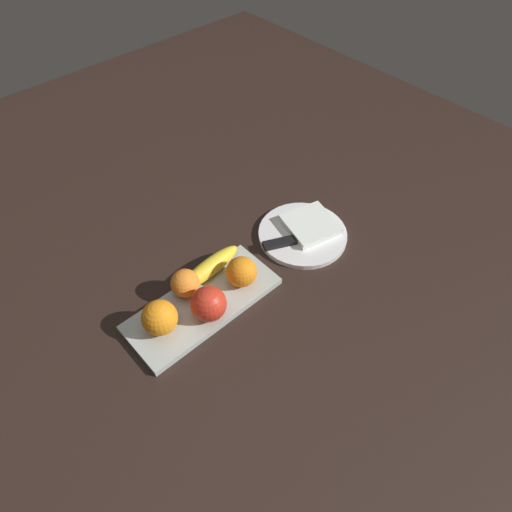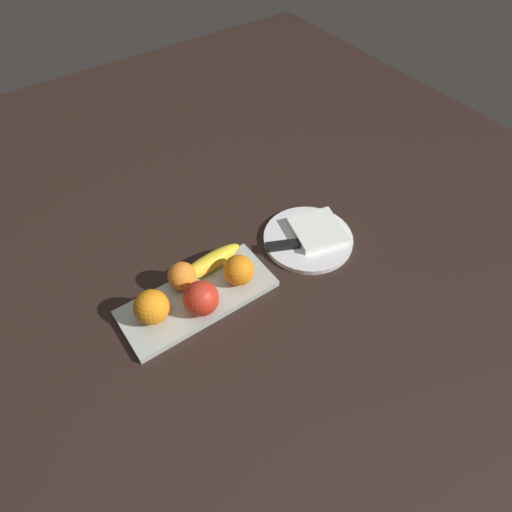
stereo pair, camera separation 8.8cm
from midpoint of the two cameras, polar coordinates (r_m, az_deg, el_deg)
The scene contains 10 objects.
ground_plane at distance 0.99m, azimuth -9.94°, elevation -8.99°, with size 2.40×2.40×0.00m, color black.
fruit_tray at distance 1.02m, azimuth -9.10°, elevation -6.04°, with size 0.34×0.14×0.02m, color #B4BCB5.
apple at distance 0.96m, azimuth -8.57°, elevation -6.01°, with size 0.08×0.08×0.08m, color red.
banana at distance 1.04m, azimuth -8.23°, elevation -1.56°, with size 0.17×0.04×0.04m, color yellow.
orange_near_apple at distance 0.96m, azimuth -14.50°, elevation -7.58°, with size 0.07×0.07×0.07m, color orange.
orange_near_banana at distance 1.01m, azimuth -4.32°, elevation -2.09°, with size 0.07×0.07×0.07m, color orange.
orange_center at distance 1.01m, azimuth -11.29°, elevation -3.47°, with size 0.06×0.06×0.06m, color orange.
dinner_plate at distance 1.14m, azimuth 3.64°, elevation 2.61°, with size 0.22×0.22×0.01m, color white.
folded_napkin at distance 1.15m, azimuth 4.65°, elevation 3.81°, with size 0.12×0.12×0.02m, color white.
knife at distance 1.11m, azimuth 1.64°, elevation 1.70°, with size 0.17×0.10×0.01m.
Camera 1 is at (-0.26, -0.47, 0.83)m, focal length 32.14 mm.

